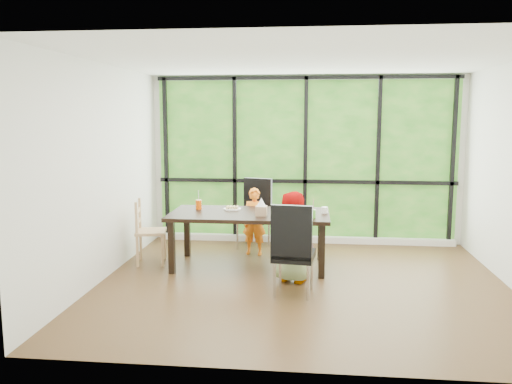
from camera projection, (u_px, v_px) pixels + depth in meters
ground at (302, 284)px, 6.41m from camera, size 5.00×5.00×0.00m
back_wall at (305, 160)px, 8.43m from camera, size 5.00×0.00×5.00m
foliage_backdrop at (305, 160)px, 8.41m from camera, size 4.80×0.02×2.65m
window_mullions at (305, 160)px, 8.37m from camera, size 4.80×0.06×2.65m
window_sill at (304, 239)px, 8.52m from camera, size 4.80×0.12×0.10m
dining_table at (250, 240)px, 7.11m from camera, size 2.17×1.11×0.75m
chair_window_leather at (253, 214)px, 8.09m from camera, size 0.57×0.57×1.08m
chair_interior_leather at (294, 249)px, 5.97m from camera, size 0.51×0.51×1.08m
chair_end_beech at (151, 232)px, 7.26m from camera, size 0.47×0.49×0.90m
child_toddler at (255, 221)px, 7.72m from camera, size 0.39×0.28×1.00m
child_older at (295, 237)px, 6.43m from camera, size 0.65×0.54×1.14m
placemat at (292, 217)px, 6.76m from camera, size 0.42×0.31×0.01m
plate_far at (232, 209)px, 7.30m from camera, size 0.25×0.25×0.02m
plate_near at (294, 217)px, 6.74m from camera, size 0.27×0.27×0.02m
orange_cup at (199, 205)px, 7.31m from camera, size 0.08×0.08×0.13m
green_cup at (313, 214)px, 6.68m from camera, size 0.07×0.07×0.11m
white_mug at (325, 210)px, 7.02m from camera, size 0.08×0.08×0.08m
tissue_box at (261, 211)px, 6.85m from camera, size 0.15×0.15×0.13m
crepe_rolls_far at (232, 207)px, 7.29m from camera, size 0.20×0.12×0.04m
crepe_rolls_near at (294, 215)px, 6.74m from camera, size 0.15×0.12×0.04m
straw_white at (199, 197)px, 7.30m from camera, size 0.01×0.04×0.20m
straw_pink at (313, 207)px, 6.67m from camera, size 0.01×0.04×0.20m
tissue at (261, 202)px, 6.83m from camera, size 0.12×0.12×0.11m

